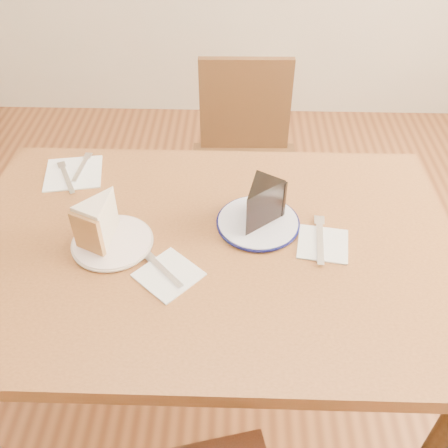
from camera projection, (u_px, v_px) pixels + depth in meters
ground at (213, 401)px, 1.70m from camera, size 4.00×4.00×0.00m
table at (209, 271)px, 1.27m from camera, size 1.20×0.80×0.75m
chair_far at (244, 164)px, 1.94m from camera, size 0.42×0.42×0.84m
plate_cream at (113, 242)px, 1.20m from camera, size 0.19×0.19×0.01m
plate_navy at (258, 223)px, 1.25m from camera, size 0.20×0.20×0.01m
carrot_cake at (103, 220)px, 1.17m from camera, size 0.11×0.13×0.10m
chocolate_cake at (258, 208)px, 1.21m from camera, size 0.13×0.14×0.10m
napkin_cream at (169, 275)px, 1.12m from camera, size 0.17×0.17×0.00m
napkin_navy at (323, 244)px, 1.20m from camera, size 0.14×0.14×0.00m
napkin_spare at (74, 173)px, 1.41m from camera, size 0.18×0.18×0.00m
fork_cream at (163, 270)px, 1.13m from camera, size 0.11×0.11×0.00m
knife_navy at (320, 240)px, 1.20m from camera, size 0.03×0.17×0.00m
fork_spare at (82, 167)px, 1.43m from camera, size 0.02×0.14×0.00m
knife_spare at (67, 178)px, 1.39m from camera, size 0.08×0.15×0.00m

